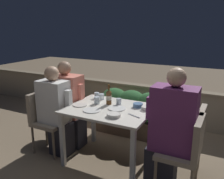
{
  "coord_description": "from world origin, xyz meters",
  "views": [
    {
      "loc": [
        1.27,
        -2.44,
        1.7
      ],
      "look_at": [
        0.0,
        0.06,
        0.95
      ],
      "focal_mm": 38.0,
      "sensor_mm": 36.0,
      "label": 1
    }
  ],
  "objects": [
    {
      "name": "glass_cup_2",
      "position": [
        -0.35,
        0.28,
        0.77
      ],
      "size": [
        0.07,
        0.07,
        0.08
      ],
      "color": "silver",
      "rests_on": "dining_table"
    },
    {
      "name": "chair_left_near",
      "position": [
        -0.93,
        -0.13,
        0.51
      ],
      "size": [
        0.42,
        0.42,
        0.83
      ],
      "color": "gray",
      "rests_on": "ground_plane"
    },
    {
      "name": "fork_0",
      "position": [
        0.37,
        -0.11,
        0.73
      ],
      "size": [
        0.16,
        0.08,
        0.01
      ],
      "color": "silver",
      "rests_on": "dining_table"
    },
    {
      "name": "person_coral_top",
      "position": [
        -0.75,
        0.14,
        0.61
      ],
      "size": [
        0.52,
        0.26,
        1.23
      ],
      "color": "#282833",
      "rests_on": "ground_plane"
    },
    {
      "name": "dining_table",
      "position": [
        0.0,
        0.0,
        0.63
      ],
      "size": [
        1.03,
        0.83,
        0.73
      ],
      "color": "silver",
      "rests_on": "ground_plane"
    },
    {
      "name": "glass_cup_3",
      "position": [
        -0.26,
        0.26,
        0.76
      ],
      "size": [
        0.08,
        0.08,
        0.08
      ],
      "color": "silver",
      "rests_on": "dining_table"
    },
    {
      "name": "plate_2",
      "position": [
        -0.14,
        -0.18,
        0.73
      ],
      "size": [
        0.21,
        0.21,
        0.01
      ],
      "color": "white",
      "rests_on": "dining_table"
    },
    {
      "name": "bowl_2",
      "position": [
        0.17,
        -0.23,
        0.75
      ],
      "size": [
        0.16,
        0.16,
        0.04
      ],
      "color": "silver",
      "rests_on": "dining_table"
    },
    {
      "name": "bowl_0",
      "position": [
        0.3,
        0.19,
        0.75
      ],
      "size": [
        0.12,
        0.12,
        0.05
      ],
      "color": "#4C709E",
      "rests_on": "dining_table"
    },
    {
      "name": "chair_right_near",
      "position": [
        0.98,
        -0.16,
        0.51
      ],
      "size": [
        0.42,
        0.42,
        0.83
      ],
      "color": "gray",
      "rests_on": "ground_plane"
    },
    {
      "name": "plate_1",
      "position": [
        -0.38,
        -0.08,
        0.73
      ],
      "size": [
        0.18,
        0.18,
        0.01
      ],
      "color": "silver",
      "rests_on": "dining_table"
    },
    {
      "name": "person_purple_stripe",
      "position": [
        0.79,
        -0.16,
        0.66
      ],
      "size": [
        0.51,
        0.26,
        1.32
      ],
      "color": "#282833",
      "rests_on": "ground_plane"
    },
    {
      "name": "glass_cup_0",
      "position": [
        0.04,
        0.17,
        0.77
      ],
      "size": [
        0.07,
        0.07,
        0.08
      ],
      "color": "silver",
      "rests_on": "dining_table"
    },
    {
      "name": "person_white_polo",
      "position": [
        -0.74,
        -0.13,
        0.61
      ],
      "size": [
        0.48,
        0.26,
        1.2
      ],
      "color": "#282833",
      "rests_on": "ground_plane"
    },
    {
      "name": "beer_bottle",
      "position": [
        -0.08,
        0.12,
        0.83
      ],
      "size": [
        0.07,
        0.07,
        0.26
      ],
      "color": "brown",
      "rests_on": "dining_table"
    },
    {
      "name": "bowl_1",
      "position": [
        0.42,
        0.14,
        0.75
      ],
      "size": [
        0.12,
        0.12,
        0.04
      ],
      "color": "silver",
      "rests_on": "dining_table"
    },
    {
      "name": "plate_0",
      "position": [
        0.09,
        0.01,
        0.73
      ],
      "size": [
        0.22,
        0.22,
        0.01
      ],
      "color": "white",
      "rests_on": "dining_table"
    },
    {
      "name": "planter_hedge",
      "position": [
        -0.06,
        0.87,
        0.4
      ],
      "size": [
        1.11,
        0.47,
        0.73
      ],
      "color": "brown",
      "rests_on": "ground_plane"
    },
    {
      "name": "parapet_wall",
      "position": [
        0.0,
        1.56,
        0.33
      ],
      "size": [
        9.0,
        0.18,
        0.66
      ],
      "color": "gray",
      "rests_on": "ground_plane"
    },
    {
      "name": "chair_left_far",
      "position": [
        -0.94,
        0.14,
        0.51
      ],
      "size": [
        0.42,
        0.42,
        0.83
      ],
      "color": "gray",
      "rests_on": "ground_plane"
    },
    {
      "name": "glass_cup_1",
      "position": [
        -0.23,
        0.08,
        0.77
      ],
      "size": [
        0.08,
        0.08,
        0.09
      ],
      "color": "silver",
      "rests_on": "dining_table"
    },
    {
      "name": "potted_plant",
      "position": [
        -1.1,
        0.52,
        0.46
      ],
      "size": [
        0.32,
        0.32,
        0.76
      ],
      "color": "#9E5638",
      "rests_on": "ground_plane"
    },
    {
      "name": "ground_plane",
      "position": [
        0.0,
        0.0,
        0.0
      ],
      "size": [
        16.0,
        16.0,
        0.0
      ],
      "primitive_type": "plane",
      "color": "#847056"
    },
    {
      "name": "chair_right_far",
      "position": [
        0.96,
        0.15,
        0.51
      ],
      "size": [
        0.42,
        0.42,
        0.83
      ],
      "color": "gray",
      "rests_on": "ground_plane"
    }
  ]
}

